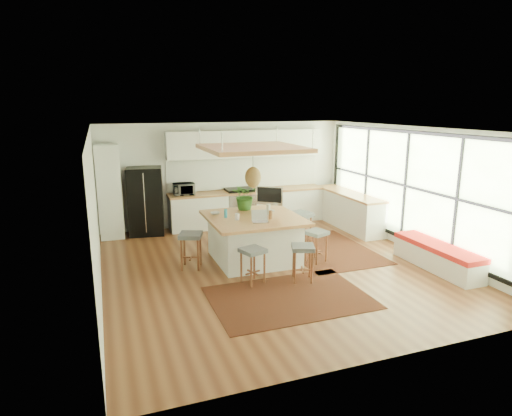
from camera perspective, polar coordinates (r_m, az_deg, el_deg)
name	(u,v)px	position (r m, az deg, el deg)	size (l,w,h in m)	color
floor	(274,266)	(8.74, 2.37, -7.64)	(7.00, 7.00, 0.00)	brown
ceiling	(275,129)	(8.18, 2.55, 10.32)	(7.00, 7.00, 0.00)	white
wall_back	(225,174)	(11.62, -4.12, 4.48)	(6.50, 6.50, 0.00)	white
wall_front	(387,259)	(5.41, 16.76, -6.44)	(6.50, 6.50, 0.00)	white
wall_left	(95,214)	(7.76, -20.35, -0.77)	(7.00, 7.00, 0.00)	white
wall_right	(413,189)	(10.03, 19.91, 2.32)	(7.00, 7.00, 0.00)	white
window_wall	(412,187)	(10.00, 19.80, 2.59)	(0.10, 6.20, 2.60)	black
pantry	(109,192)	(10.92, -18.70, 2.04)	(0.55, 0.60, 2.25)	white
back_counter_base	(248,208)	(11.65, -1.02, -0.02)	(4.20, 0.60, 0.88)	white
back_counter_top	(248,191)	(11.55, -1.03, 2.20)	(4.24, 0.64, 0.05)	#A8683B
backsplash	(245,173)	(11.76, -1.51, 4.62)	(4.20, 0.02, 0.80)	white
upper_cabinets	(246,144)	(11.51, -1.28, 8.44)	(4.20, 0.34, 0.70)	white
range	(239,207)	(11.56, -2.19, 0.17)	(0.76, 0.62, 1.00)	#A5A5AA
right_counter_base	(349,211)	(11.62, 12.09, -0.36)	(0.60, 2.50, 0.88)	white
right_counter_top	(350,194)	(11.52, 12.20, 1.87)	(0.64, 2.54, 0.05)	#A8683B
window_bench	(437,256)	(9.24, 22.66, -5.89)	(0.52, 2.00, 0.50)	white
ceiling_panel	(253,162)	(8.50, -0.41, 6.04)	(1.86, 1.86, 0.80)	#A8683B
rug_near	(289,297)	(7.41, 4.39, -11.62)	(2.60, 1.80, 0.01)	black
rug_right	(327,250)	(9.81, 9.31, -5.41)	(1.80, 2.60, 0.01)	black
fridge	(145,198)	(10.98, -14.32, 1.33)	(0.83, 0.65, 1.67)	black
island	(254,238)	(8.94, -0.30, -4.01)	(1.85, 1.85, 0.93)	#A8683B
stool_near_left	(253,265)	(7.82, -0.43, -7.43)	(0.39, 0.39, 0.66)	#51555A
stool_near_right	(303,262)	(7.98, 6.13, -7.09)	(0.40, 0.40, 0.67)	#51555A
stool_right_front	(316,245)	(8.96, 7.89, -4.84)	(0.39, 0.39, 0.66)	#51555A
stool_right_back	(299,231)	(9.86, 5.70, -3.08)	(0.47, 0.47, 0.80)	#51555A
stool_left_side	(191,251)	(8.63, -8.51, -5.56)	(0.42, 0.42, 0.71)	#51555A
laptop	(260,216)	(8.36, 0.58, -1.06)	(0.31, 0.33, 0.24)	#A5A5AA
monitor	(269,199)	(9.20, 1.77, 1.16)	(0.58, 0.21, 0.54)	#A5A5AA
microwave	(184,188)	(11.10, -9.45, 2.64)	(0.53, 0.29, 0.36)	#A5A5AA
island_plant	(245,198)	(9.37, -1.49, 1.32)	(0.58, 0.64, 0.50)	#1E4C19
island_bowl	(215,213)	(9.00, -5.38, -0.71)	(0.19, 0.19, 0.05)	beige
island_bottle_0	(226,213)	(8.72, -3.93, -0.66)	(0.07, 0.07, 0.19)	#34ABD0
island_bottle_1	(237,215)	(8.53, -2.50, -0.96)	(0.07, 0.07, 0.19)	white
island_bottle_2	(271,214)	(8.60, 1.94, -0.83)	(0.07, 0.07, 0.19)	brown
island_bottle_3	(269,210)	(8.95, 1.70, -0.26)	(0.07, 0.07, 0.19)	beige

